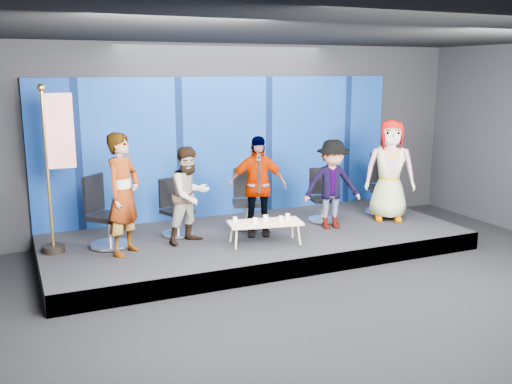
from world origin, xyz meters
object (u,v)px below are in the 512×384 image
panelist_e (390,170)px  mug_e (288,216)px  panelist_d (332,184)px  chair_c (246,208)px  mug_b (255,221)px  panelist_b (190,195)px  flag_stand (56,165)px  chair_e (382,194)px  panelist_c (257,186)px  mug_c (266,218)px  chair_b (176,217)px  panelist_a (123,194)px  chair_d (322,204)px  coffee_table (265,224)px  chair_a (106,224)px  mug_a (235,220)px  mug_d (281,219)px

panelist_e → mug_e: bearing=-140.4°
panelist_d → chair_c: bearing=167.0°
panelist_e → mug_b: (-2.91, -0.48, -0.52)m
panelist_e → panelist_b: bearing=-152.5°
panelist_e → flag_stand: size_ratio=0.73×
chair_e → panelist_c: bearing=-142.7°
panelist_e → mug_c: panelist_e is taller
panelist_d → chair_b: bearing=178.0°
mug_c → panelist_a: bearing=171.1°
chair_d → flag_stand: flag_stand is taller
panelist_e → mug_c: 2.77m
panelist_b → mug_b: size_ratio=16.99×
panelist_a → chair_c: size_ratio=1.78×
panelist_a → coffee_table: bearing=-55.5°
chair_a → chair_d: bearing=-44.9°
mug_a → coffee_table: bearing=-21.6°
panelist_c → mug_a: panelist_c is taller
mug_b → flag_stand: flag_stand is taller
chair_c → mug_e: bearing=-54.9°
chair_c → mug_c: chair_c is taller
panelist_b → coffee_table: (1.07, -0.55, -0.45)m
panelist_a → chair_d: size_ratio=1.91×
panelist_d → panelist_e: size_ratio=0.84×
panelist_a → panelist_b: size_ratio=1.18×
coffee_table → chair_b: bearing=138.4°
panelist_b → chair_d: (2.62, 0.31, -0.46)m
chair_c → mug_a: chair_c is taller
panelist_b → coffee_table: size_ratio=1.26×
panelist_b → mug_a: 0.82m
chair_a → mug_a: (1.90, -0.67, 0.03)m
chair_b → panelist_d: size_ratio=0.61×
mug_a → mug_d: bearing=-20.1°
mug_c → chair_d: bearing=28.3°
mug_d → chair_e: bearing=20.4°
panelist_c → panelist_e: (2.64, -0.06, 0.09)m
coffee_table → mug_c: size_ratio=12.73×
chair_a → panelist_b: size_ratio=0.73×
mug_e → chair_a: bearing=163.3°
chair_b → panelist_c: 1.46m
panelist_d → chair_e: bearing=32.7°
mug_b → flag_stand: (-2.83, 0.91, 0.94)m
mug_e → mug_a: bearing=169.7°
chair_e → panelist_e: size_ratio=0.62×
chair_d → chair_a: bearing=-167.5°
panelist_e → coffee_table: (-2.72, -0.45, -0.60)m
panelist_b → flag_stand: flag_stand is taller
panelist_a → chair_b: (0.97, 0.65, -0.60)m
chair_e → flag_stand: size_ratio=0.45×
chair_d → coffee_table: chair_d is taller
chair_d → chair_e: bearing=14.6°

